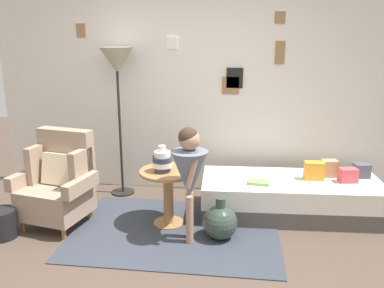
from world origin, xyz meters
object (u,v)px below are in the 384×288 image
(floor_lamp, at_px, (117,67))
(magazine_basket, at_px, (2,224))
(armchair, at_px, (59,183))
(person_child, at_px, (189,170))
(vase_striped, at_px, (162,161))
(demijohn_near, at_px, (220,222))
(daybed, at_px, (290,197))
(book_on_daybed, at_px, (259,182))
(side_table, at_px, (168,186))

(floor_lamp, xyz_separation_m, magazine_basket, (-0.83, -1.24, -1.41))
(armchair, xyz_separation_m, person_child, (1.38, -0.22, 0.27))
(vase_striped, bearing_deg, magazine_basket, -163.81)
(magazine_basket, bearing_deg, floor_lamp, 56.39)
(floor_lamp, distance_m, person_child, 1.69)
(person_child, xyz_separation_m, demijohn_near, (0.29, 0.08, -0.54))
(person_child, bearing_deg, floor_lamp, 132.12)
(floor_lamp, height_order, demijohn_near, floor_lamp)
(floor_lamp, xyz_separation_m, person_child, (0.98, -1.09, -0.84))
(armchair, distance_m, magazine_basket, 0.65)
(floor_lamp, bearing_deg, magazine_basket, -123.61)
(daybed, height_order, person_child, person_child)
(daybed, distance_m, floor_lamp, 2.43)
(person_child, height_order, demijohn_near, person_child)
(vase_striped, relative_size, person_child, 0.24)
(vase_striped, xyz_separation_m, person_child, (0.31, -0.28, 0.01))
(daybed, bearing_deg, magazine_basket, -162.59)
(vase_striped, relative_size, magazine_basket, 0.96)
(demijohn_near, bearing_deg, book_on_daybed, 52.57)
(armchair, bearing_deg, magazine_basket, -138.97)
(armchair, xyz_separation_m, daybed, (2.39, 0.51, -0.24))
(magazine_basket, bearing_deg, book_on_daybed, 16.28)
(armchair, bearing_deg, side_table, 5.32)
(vase_striped, bearing_deg, side_table, 42.69)
(side_table, xyz_separation_m, vase_striped, (-0.05, -0.04, 0.28))
(daybed, height_order, demijohn_near, demijohn_near)
(vase_striped, bearing_deg, person_child, -42.25)
(daybed, xyz_separation_m, floor_lamp, (-1.99, 0.36, 1.35))
(demijohn_near, bearing_deg, floor_lamp, 141.56)
(demijohn_near, relative_size, magazine_basket, 1.50)
(daybed, bearing_deg, book_on_daybed, -155.07)
(book_on_daybed, xyz_separation_m, demijohn_near, (-0.37, -0.48, -0.24))
(daybed, relative_size, side_table, 3.29)
(daybed, xyz_separation_m, magazine_basket, (-2.82, -0.88, -0.06))
(person_child, relative_size, demijohn_near, 2.65)
(book_on_daybed, bearing_deg, floor_lamp, 162.26)
(person_child, bearing_deg, demijohn_near, 15.57)
(demijohn_near, height_order, magazine_basket, demijohn_near)
(floor_lamp, bearing_deg, person_child, -47.88)
(floor_lamp, relative_size, book_on_daybed, 8.06)
(daybed, relative_size, magazine_basket, 6.91)
(demijohn_near, bearing_deg, side_table, 156.07)
(daybed, distance_m, book_on_daybed, 0.45)
(vase_striped, bearing_deg, book_on_daybed, 16.41)
(book_on_daybed, bearing_deg, daybed, 24.93)
(vase_striped, distance_m, floor_lamp, 1.35)
(demijohn_near, bearing_deg, armchair, 175.25)
(side_table, relative_size, vase_striped, 2.19)
(magazine_basket, bearing_deg, armchair, 41.03)
(daybed, height_order, vase_striped, vase_striped)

